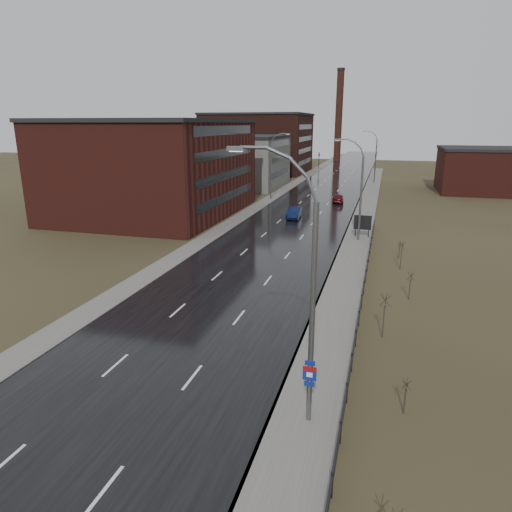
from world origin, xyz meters
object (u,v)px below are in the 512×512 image
Objects in this scene: billboard at (363,223)px; car_far at (338,198)px; streetlight_main at (305,296)px; car_near at (294,213)px.

car_far is at bearing 102.43° from billboard.
streetlight_main is 4.43× the size of billboard.
streetlight_main is at bearing -91.01° from billboard.
billboard is at bearing -46.14° from car_near.
billboard is 0.56× the size of car_near.
car_far is (-4.68, 59.66, -5.29)m from streetlight_main.
car_near is (-9.82, 9.01, -1.01)m from billboard.
billboard is at bearing 88.99° from streetlight_main.
streetlight_main is 2.68× the size of car_far.
streetlight_main is at bearing -81.94° from car_near.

